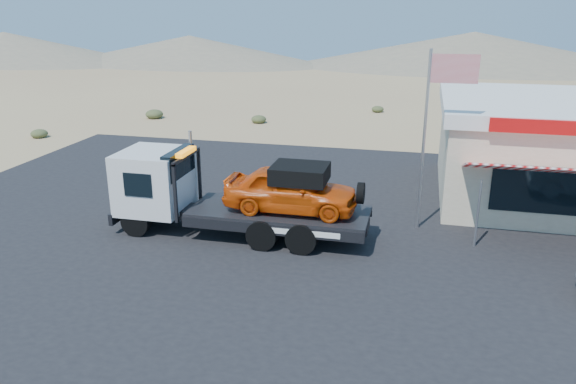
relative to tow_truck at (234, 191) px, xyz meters
name	(u,v)px	position (x,y,z in m)	size (l,w,h in m)	color
ground	(248,271)	(1.25, -2.56, -1.50)	(120.00, 120.00, 0.00)	#9F7F5A
asphalt_lot	(333,237)	(3.25, 0.44, -1.49)	(32.00, 24.00, 0.02)	black
tow_truck	(234,191)	(0.00, 0.00, 0.00)	(8.33, 2.47, 2.79)	black
flagpole	(433,120)	(6.18, 1.94, 2.26)	(1.55, 0.10, 6.00)	#99999E
desert_scrub	(7,164)	(-12.63, 4.66, -1.20)	(22.67, 36.60, 0.71)	#3D4626
distant_hills	(306,51)	(-8.52, 52.59, 0.39)	(126.00, 48.00, 4.20)	#726B59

